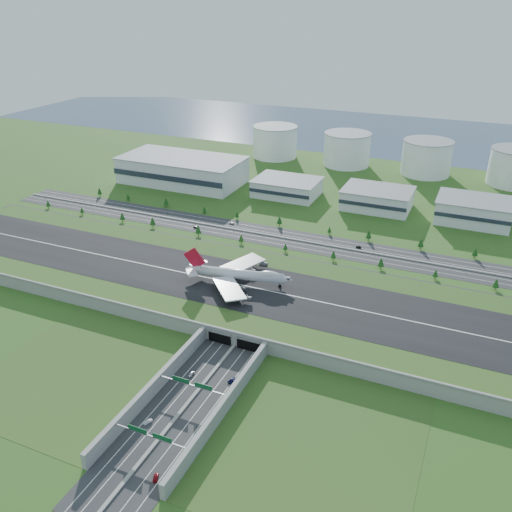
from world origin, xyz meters
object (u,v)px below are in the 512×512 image
at_px(boeing_747, 238,274).
at_px(car_4, 196,227).
at_px(car_2, 233,380).
at_px(car_5, 359,247).
at_px(car_7, 231,223).
at_px(fuel_tank_a, 275,142).
at_px(car_3, 156,477).
at_px(car_0, 191,374).
at_px(car_1, 148,422).

xyz_separation_m(boeing_747, car_4, (-77.59, 82.90, -13.27)).
distance_m(car_2, car_4, 196.95).
relative_size(car_4, car_5, 1.02).
bearing_deg(boeing_747, car_7, 107.60).
xyz_separation_m(fuel_tank_a, car_3, (130.22, -452.46, -16.70)).
distance_m(car_0, car_1, 36.64).
xyz_separation_m(car_5, car_7, (-107.90, 4.44, 0.01)).
height_order(car_4, car_5, car_4).
height_order(car_2, car_5, car_2).
distance_m(car_3, car_7, 262.16).
distance_m(fuel_tank_a, boeing_747, 323.05).
xyz_separation_m(car_1, car_3, (20.14, -24.69, -0.02)).
xyz_separation_m(car_1, car_2, (22.10, 40.63, 0.06)).
distance_m(boeing_747, car_5, 112.23).
xyz_separation_m(car_0, car_3, (19.05, -61.31, -0.11)).
height_order(car_0, car_3, car_0).
distance_m(boeing_747, car_0, 85.43).
height_order(fuel_tank_a, boeing_747, fuel_tank_a).
bearing_deg(car_5, boeing_747, -21.63).
bearing_deg(car_3, car_0, -95.42).
xyz_separation_m(car_3, car_4, (-109.64, 227.61, 0.04)).
distance_m(car_1, car_7, 232.42).
bearing_deg(car_0, car_1, -88.86).
height_order(boeing_747, car_4, boeing_747).
distance_m(fuel_tank_a, car_2, 409.42).
height_order(fuel_tank_a, car_7, fuel_tank_a).
height_order(fuel_tank_a, car_3, fuel_tank_a).
bearing_deg(car_3, car_2, -114.39).
xyz_separation_m(boeing_747, car_1, (11.92, -120.02, -13.29)).
relative_size(car_3, car_5, 1.12).
height_order(car_3, car_7, car_7).
relative_size(boeing_747, car_4, 16.26).
xyz_separation_m(boeing_747, car_0, (13.01, -83.40, -13.21)).
relative_size(car_0, car_1, 1.08).
xyz_separation_m(car_2, car_4, (-111.60, 162.28, -0.04)).
bearing_deg(car_4, boeing_747, -134.25).
bearing_deg(car_5, car_4, -76.67).
height_order(car_2, car_4, car_2).
bearing_deg(car_4, car_7, -46.27).
bearing_deg(fuel_tank_a, car_5, -54.23).
xyz_separation_m(fuel_tank_a, boeing_747, (98.17, -307.75, -3.38)).
distance_m(car_3, car_4, 252.64).
bearing_deg(car_4, car_0, -148.77).
xyz_separation_m(car_1, car_7, (-66.96, 222.57, -0.00)).
distance_m(car_2, car_7, 202.57).
xyz_separation_m(car_0, car_1, (-1.09, -36.62, -0.08)).
xyz_separation_m(boeing_747, car_5, (52.86, 98.11, -13.31)).
bearing_deg(car_1, car_0, 112.43).
bearing_deg(car_2, car_1, 74.91).
distance_m(boeing_747, car_2, 87.37).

